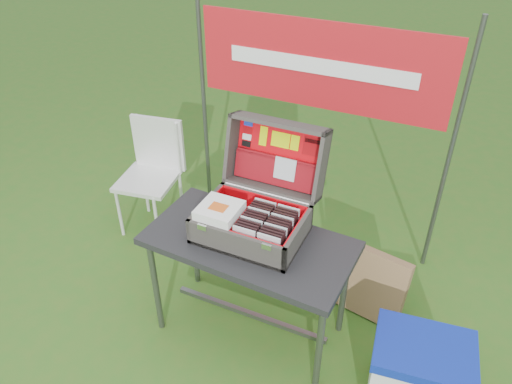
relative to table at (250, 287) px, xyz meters
The scene contains 94 objects.
ground 0.35m from the table, 89.24° to the right, with size 80.00×80.00×0.00m, color #2D621C.
table is the anchor object (origin of this frame).
table_top 0.32m from the table, ahead, with size 1.10×0.55×0.04m, color #2A2A2D.
table_leg_fl 0.54m from the table, 156.30° to the right, with size 0.04×0.04×0.65m, color #59595B.
table_leg_fr 0.54m from the table, 23.70° to the right, with size 0.04×0.04×0.65m, color #59595B.
table_leg_bl 0.54m from the table, 156.30° to the left, with size 0.04×0.04×0.65m, color #59595B.
table_leg_br 0.54m from the table, 23.70° to the left, with size 0.04×0.04×0.65m, color #59595B.
table_brace 0.22m from the table, ahead, with size 0.95×0.03×0.03m, color #59595B.
suitcase 0.61m from the table, 94.73° to the left, with size 0.55×0.55×0.51m, color #494643, non-canonical shape.
suitcase_base_bottom 0.36m from the table, 101.78° to the left, with size 0.55×0.39×0.02m, color #494643.
suitcase_base_wall_front 0.44m from the table, 93.21° to the right, with size 0.55×0.02×0.15m, color #494643.
suitcase_base_wall_back 0.48m from the table, 92.09° to the left, with size 0.55×0.02×0.15m, color #494643.
suitcase_base_wall_left 0.50m from the table, behind, with size 0.02×0.39×0.15m, color #494643.
suitcase_base_wall_right 0.49m from the table, ahead, with size 0.02×0.39×0.15m, color #494643.
suitcase_liner_floor 0.37m from the table, 101.78° to the left, with size 0.51×0.35×0.01m, color red.
suitcase_latch_left 0.54m from the table, 139.65° to the right, with size 0.05×0.01×0.03m, color silver.
suitcase_latch_right 0.53m from the table, 42.99° to the right, with size 0.05×0.01×0.03m, color silver.
suitcase_hinge 0.55m from the table, 91.99° to the left, with size 0.02×0.02×0.50m, color silver.
suitcase_lid_back 0.77m from the table, 91.12° to the left, with size 0.55×0.39×0.02m, color #494643.
suitcase_lid_rim_far 0.94m from the table, 91.15° to the left, with size 0.55×0.02×0.15m, color #494643.
suitcase_lid_rim_near 0.57m from the table, 91.52° to the left, with size 0.55×0.02×0.15m, color #494643.
suitcase_lid_rim_left 0.80m from the table, 127.18° to the left, with size 0.02×0.39×0.15m, color #494643.
suitcase_lid_rim_right 0.80m from the table, 54.51° to the left, with size 0.02×0.39×0.15m, color #494643.
suitcase_lid_liner 0.77m from the table, 91.16° to the left, with size 0.50×0.35×0.01m, color red.
suitcase_liner_wall_front 0.45m from the table, 93.54° to the right, with size 0.51×0.01×0.13m, color red.
suitcase_liner_wall_back 0.48m from the table, 92.22° to the left, with size 0.51×0.01×0.13m, color red.
suitcase_liner_wall_left 0.50m from the table, behind, with size 0.01×0.35×0.13m, color red.
suitcase_liner_wall_right 0.49m from the table, ahead, with size 0.01×0.35×0.13m, color red.
suitcase_lid_pocket 0.67m from the table, 91.29° to the left, with size 0.49×0.16×0.03m, color maroon.
suitcase_pocket_edge 0.75m from the table, 91.24° to the left, with size 0.48×0.02×0.02m, color maroon.
suitcase_pocket_cd 0.70m from the table, 81.85° to the left, with size 0.12×0.12×0.01m, color silver.
lid_sticker_cc_a 0.92m from the table, 115.57° to the left, with size 0.05×0.03×0.00m, color #1933B2.
lid_sticker_cc_b 0.89m from the table, 116.12° to the left, with size 0.05×0.03×0.00m, color #9B060C.
lid_sticker_cc_c 0.85m from the table, 116.70° to the left, with size 0.05×0.03×0.00m, color white.
lid_sticker_cc_d 0.81m from the table, 117.30° to the left, with size 0.05×0.03×0.00m, color black.
lid_card_neon_tall 0.85m from the table, 104.74° to the left, with size 0.04×0.11×0.00m, color #D2EA03.
lid_card_neon_main 0.85m from the table, 91.11° to the left, with size 0.11×0.08×0.00m, color #D2EA03.
lid_card_neon_small 0.85m from the table, 79.91° to the left, with size 0.05×0.08×0.00m, color #D2EA03.
lid_sticker_band 0.86m from the table, 67.71° to the left, with size 0.10×0.10×0.00m, color #9B060C.
lid_sticker_band_bar 0.89m from the table, 68.08° to the left, with size 0.09×0.02×0.00m, color black.
cd_left_0 0.46m from the table, 76.68° to the right, with size 0.12×0.01×0.14m, color silver.
cd_left_1 0.45m from the table, 73.61° to the right, with size 0.12×0.01×0.14m, color black.
cd_left_2 0.45m from the table, 68.77° to the right, with size 0.12×0.01×0.14m, color black.
cd_left_3 0.45m from the table, 60.24° to the right, with size 0.12×0.01×0.14m, color black.
cd_left_4 0.44m from the table, 42.72° to the right, with size 0.12×0.01×0.14m, color silver.
cd_left_5 0.44m from the table, ahead, with size 0.12×0.01×0.14m, color black.
cd_left_6 0.44m from the table, 36.02° to the left, with size 0.12×0.01×0.14m, color black.
cd_left_7 0.44m from the table, 57.21° to the left, with size 0.12×0.01×0.14m, color black.
cd_left_8 0.45m from the table, 67.19° to the left, with size 0.12×0.01×0.14m, color silver.
cd_left_9 0.45m from the table, 72.66° to the left, with size 0.12×0.01×0.14m, color black.
cd_left_10 0.46m from the table, 76.06° to the left, with size 0.12×0.01×0.14m, color black.
cd_left_11 0.46m from the table, 78.36° to the left, with size 0.12×0.01×0.14m, color black.
cd_left_12 0.47m from the table, 80.01° to the left, with size 0.12×0.01×0.14m, color silver.
cd_right_0 0.48m from the table, 34.86° to the right, with size 0.12×0.01×0.14m, color silver.
cd_right_1 0.48m from the table, 29.27° to the right, with size 0.12×0.01×0.14m, color black.
cd_right_2 0.47m from the table, 23.00° to the right, with size 0.12×0.01×0.14m, color black.
cd_right_3 0.47m from the table, 16.09° to the right, with size 0.12×0.01×0.14m, color black.
cd_right_4 0.47m from the table, ahead, with size 0.12×0.01×0.14m, color silver.
cd_right_5 0.47m from the table, ahead, with size 0.12×0.01×0.14m, color black.
cd_right_6 0.47m from the table, ahead, with size 0.12×0.01×0.14m, color black.
cd_right_7 0.47m from the table, 14.36° to the left, with size 0.12×0.01×0.14m, color black.
cd_right_8 0.47m from the table, 21.41° to the left, with size 0.12×0.01×0.14m, color silver.
cd_right_9 0.48m from the table, 27.84° to the left, with size 0.12×0.01×0.14m, color black.
cd_right_10 0.48m from the table, 33.60° to the left, with size 0.12×0.01×0.14m, color black.
cd_right_11 0.49m from the table, 38.67° to the left, with size 0.12×0.01×0.14m, color black.
cd_right_12 0.49m from the table, 43.12° to the left, with size 0.12×0.01×0.14m, color silver.
songbook_0 0.52m from the table, 167.14° to the right, with size 0.21×0.21×0.01m, color white.
songbook_1 0.52m from the table, 167.14° to the right, with size 0.21×0.21×0.01m, color white.
songbook_2 0.53m from the table, 167.14° to the right, with size 0.21×0.21×0.01m, color white.
songbook_3 0.53m from the table, 167.14° to the right, with size 0.21×0.21×0.01m, color white.
songbook_4 0.54m from the table, 167.14° to the right, with size 0.21×0.21×0.01m, color white.
songbook_5 0.54m from the table, 167.14° to the right, with size 0.21×0.21×0.01m, color white.
songbook_6 0.55m from the table, 167.14° to the right, with size 0.21×0.21×0.01m, color white.
songbook_7 0.55m from the table, 167.14° to the right, with size 0.21×0.21×0.01m, color white.
songbook_8 0.56m from the table, 167.14° to the right, with size 0.21×0.21×0.01m, color white.
songbook_9 0.56m from the table, 167.14° to the right, with size 0.21×0.21×0.01m, color white.
songbook_graphic 0.57m from the table, 163.59° to the right, with size 0.09×0.07×0.00m, color #D85919.
cooler 0.99m from the table, ahead, with size 0.48×0.37×0.42m, color white, non-canonical shape.
cooler_body 0.99m from the table, ahead, with size 0.46×0.34×0.37m, color white.
cooler_lid 0.98m from the table, ahead, with size 0.48×0.37×0.06m, color #0D2498.
chair 1.22m from the table, 152.44° to the left, with size 0.39×0.42×0.85m, color silver, non-canonical shape.
chair_seat 1.22m from the table, 152.44° to the left, with size 0.39×0.39×0.03m, color silver.
chair_backrest 1.35m from the table, 145.34° to the left, with size 0.39×0.03×0.41m, color silver.
chair_leg_fl 1.31m from the table, 162.18° to the left, with size 0.02×0.02×0.43m, color silver.
chair_leg_fr 1.01m from the table, 156.42° to the left, with size 0.02×0.02×0.43m, color silver.
chair_leg_bl 1.45m from the table, 149.68° to the left, with size 0.02×0.02×0.43m, color silver.
chair_leg_br 1.18m from the table, 141.55° to the left, with size 0.02×0.02×0.43m, color silver.
chair_upright_left 1.48m from the table, 149.02° to the left, with size 0.02×0.02×0.41m, color silver.
chair_upright_right 1.22m from the table, 140.82° to the left, with size 0.02×0.02×0.41m, color silver.
cardboard_box 0.76m from the table, 35.80° to the left, with size 0.42×0.07×0.44m, color olive.
banner_post_left 1.43m from the table, 129.54° to the left, with size 0.03×0.03×1.70m, color #59595B.
banner_post_right 1.43m from the table, 50.40° to the left, with size 0.03×0.03×1.70m, color #59595B.
banner 1.40m from the table, 89.95° to the left, with size 1.60×0.01×0.55m, color #AE131B.
banner_text 1.39m from the table, 89.95° to the left, with size 1.20×0.00×0.10m, color white.
Camera 1 is at (0.88, -1.75, 2.39)m, focal length 35.00 mm.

